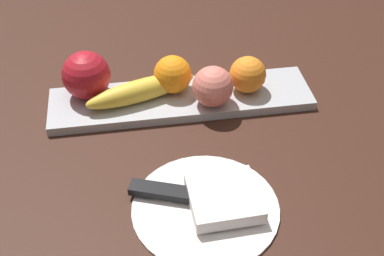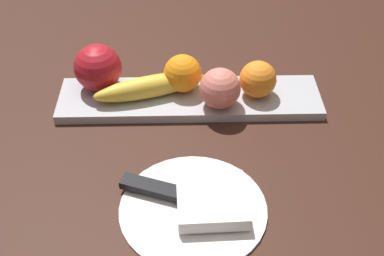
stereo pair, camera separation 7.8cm
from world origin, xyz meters
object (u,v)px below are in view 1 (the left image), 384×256
(banana, at_px, (141,90))
(knife, at_px, (171,193))
(apple, at_px, (86,75))
(orange_near_banana, at_px, (248,75))
(dinner_plate, at_px, (206,207))
(orange_near_apple, at_px, (175,74))
(folded_napkin, at_px, (224,198))
(fruit_tray, at_px, (181,99))
(peach, at_px, (213,86))

(banana, bearing_deg, knife, 78.93)
(apple, xyz_separation_m, knife, (0.11, -0.25, -0.04))
(orange_near_banana, bearing_deg, dinner_plate, -115.51)
(orange_near_apple, xyz_separation_m, folded_napkin, (0.03, -0.27, -0.03))
(banana, distance_m, knife, 0.23)
(fruit_tray, distance_m, orange_near_banana, 0.12)
(folded_napkin, bearing_deg, orange_near_apple, 97.31)
(orange_near_banana, relative_size, peach, 0.92)
(orange_near_apple, relative_size, orange_near_banana, 1.04)
(banana, height_order, orange_near_apple, orange_near_apple)
(dinner_plate, bearing_deg, fruit_tray, 90.00)
(apple, height_order, orange_near_apple, apple)
(peach, bearing_deg, knife, -116.37)
(banana, bearing_deg, apple, -32.83)
(orange_near_apple, distance_m, orange_near_banana, 0.13)
(banana, relative_size, folded_napkin, 2.04)
(fruit_tray, height_order, knife, knife)
(orange_near_banana, bearing_deg, knife, -126.44)
(orange_near_banana, relative_size, dinner_plate, 0.31)
(banana, relative_size, orange_near_apple, 2.97)
(fruit_tray, distance_m, peach, 0.07)
(dinner_plate, bearing_deg, peach, 77.08)
(peach, bearing_deg, fruit_tray, 149.69)
(apple, bearing_deg, folded_napkin, -55.95)
(fruit_tray, xyz_separation_m, knife, (-0.05, -0.22, 0.01))
(knife, bearing_deg, orange_near_banana, 73.46)
(banana, bearing_deg, folded_napkin, 93.82)
(apple, distance_m, peach, 0.22)
(orange_near_apple, relative_size, peach, 0.95)
(fruit_tray, xyz_separation_m, peach, (0.05, -0.03, 0.04))
(fruit_tray, height_order, apple, apple)
(fruit_tray, distance_m, orange_near_apple, 0.05)
(orange_near_apple, xyz_separation_m, peach, (0.06, -0.05, 0.00))
(banana, distance_m, peach, 0.12)
(fruit_tray, distance_m, dinner_plate, 0.25)
(dinner_plate, bearing_deg, folded_napkin, -0.00)
(orange_near_apple, xyz_separation_m, orange_near_banana, (0.13, -0.02, -0.00))
(apple, relative_size, peach, 1.19)
(dinner_plate, bearing_deg, banana, 105.45)
(fruit_tray, relative_size, folded_napkin, 4.75)
(banana, distance_m, orange_near_banana, 0.19)
(banana, relative_size, dinner_plate, 0.95)
(fruit_tray, bearing_deg, folded_napkin, -83.98)
(fruit_tray, relative_size, apple, 5.51)
(peach, bearing_deg, dinner_plate, -102.92)
(fruit_tray, relative_size, banana, 2.32)
(folded_napkin, bearing_deg, dinner_plate, 180.00)
(fruit_tray, bearing_deg, peach, -30.31)
(peach, bearing_deg, orange_near_banana, 22.52)
(banana, xyz_separation_m, orange_near_banana, (0.19, -0.00, 0.01))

